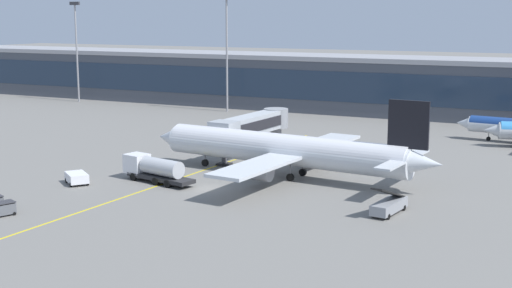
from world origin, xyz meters
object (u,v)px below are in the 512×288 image
Objects in this scene: main_airliner at (285,149)px; pushback_tug at (77,177)px; baggage_cart_1 at (2,209)px; fuel_tanker at (154,169)px; belt_loader at (389,205)px.

main_airliner reaches higher than pushback_tug.
fuel_tanker is at bearing 73.95° from baggage_cart_1.
baggage_cart_1 is (-5.81, -20.20, -0.96)m from fuel_tanker.
belt_loader is 41.53m from baggage_cart_1.
main_airliner is 6.03× the size of belt_loader.
fuel_tanker is 1.58× the size of belt_loader.
fuel_tanker is 21.04m from baggage_cart_1.
pushback_tug is (-8.17, -5.30, -0.90)m from fuel_tanker.
fuel_tanker is 31.18m from belt_loader.
fuel_tanker is at bearing 32.96° from pushback_tug.
belt_loader is at bearing -33.00° from main_airliner.
main_airliner is 3.82× the size of fuel_tanker.
main_airliner is 13.98× the size of baggage_cart_1.
baggage_cart_1 reaches higher than pushback_tug.
pushback_tug is at bearing -145.41° from main_airliner.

